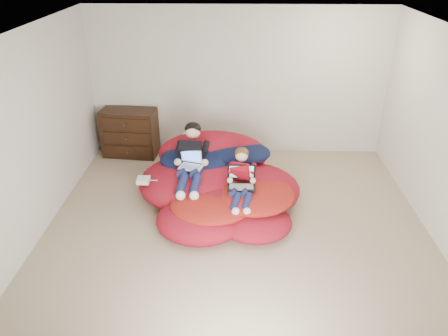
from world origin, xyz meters
TOP-DOWN VIEW (x-y plane):
  - room_shell at (0.00, 0.00)m, footprint 5.10×5.10m
  - dresser at (-1.86, 2.25)m, footprint 0.96×0.57m
  - beanbag_pile at (-0.27, 0.76)m, footprint 2.34×2.34m
  - cream_pillow at (-0.67, 1.55)m, footprint 0.45×0.29m
  - older_boy at (-0.64, 0.83)m, footprint 0.37×1.14m
  - younger_boy at (0.06, 0.41)m, footprint 0.33×0.89m
  - laptop_white at (-0.64, 0.73)m, footprint 0.36×0.34m
  - laptop_black at (0.06, 0.37)m, footprint 0.37×0.34m
  - power_adapter at (-1.30, 0.56)m, footprint 0.17×0.17m

SIDE VIEW (x-z plane):
  - room_shell at x=0.00m, z-range -1.17..1.60m
  - beanbag_pile at x=-0.27m, z-range -0.17..0.69m
  - dresser at x=-1.86m, z-range 0.00..0.83m
  - power_adapter at x=-1.30m, z-range 0.39..0.45m
  - laptop_black at x=0.06m, z-range 0.42..0.69m
  - younger_boy at x=0.06m, z-range 0.30..0.88m
  - cream_pillow at x=-0.67m, z-range 0.48..0.76m
  - laptop_white at x=-0.64m, z-range 0.51..0.74m
  - older_boy at x=-0.64m, z-range 0.33..1.03m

